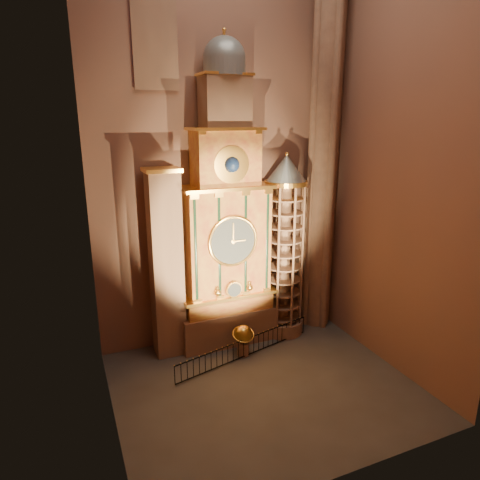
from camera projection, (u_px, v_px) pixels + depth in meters
name	position (u px, v px, depth m)	size (l,w,h in m)	color
floor	(264.00, 386.00, 20.80)	(14.00, 14.00, 0.00)	#383330
wall_back	(219.00, 148.00, 23.12)	(22.00, 22.00, 0.00)	#8A5A4A
wall_left	(92.00, 164.00, 15.18)	(22.00, 22.00, 0.00)	#8A5A4A
wall_right	(399.00, 152.00, 20.43)	(22.00, 22.00, 0.00)	#8A5A4A
astronomical_clock	(226.00, 230.00, 23.38)	(5.60, 2.41, 16.70)	#8C634C
portrait_tower	(166.00, 264.00, 22.54)	(1.80, 1.60, 10.20)	#8C634C
stair_turret	(284.00, 249.00, 24.84)	(2.50, 2.50, 10.80)	#8C634C
gothic_pier	(324.00, 147.00, 24.53)	(2.04, 2.04, 22.00)	#8C634C
stained_glass_window	(155.00, 32.00, 20.35)	(2.20, 0.14, 5.20)	navy
celestial_globe	(243.00, 337.00, 23.30)	(1.29, 1.23, 1.75)	#8C634C
iron_railing	(246.00, 347.00, 23.21)	(8.53, 2.24, 1.06)	black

